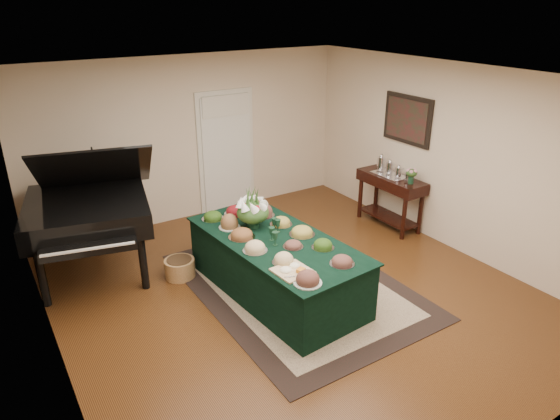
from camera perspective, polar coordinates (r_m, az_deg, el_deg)
ground at (r=6.50m, az=1.44°, el=-9.43°), size 6.00×6.00×0.00m
area_rug at (r=6.65m, az=1.79°, el=-8.55°), size 2.42×3.38×0.01m
kitchen_doorway at (r=8.72m, az=-6.14°, el=6.50°), size 1.05×0.07×2.10m
buffet_table at (r=6.32m, az=-0.44°, el=-6.39°), size 1.36×2.56×0.77m
food_platters at (r=6.20m, az=-1.47°, el=-2.51°), size 1.05×2.40×0.14m
cutting_board at (r=5.43m, az=1.33°, el=-6.72°), size 0.40×0.40×0.10m
green_goblets at (r=6.14m, az=-0.59°, el=-2.35°), size 0.30×0.42×0.18m
floral_centerpiece at (r=6.36m, az=-3.13°, el=0.16°), size 0.43×0.43×0.43m
grand_piano at (r=6.99m, az=-21.07°, el=0.01°), size 1.93×2.08×1.85m
wicker_basket at (r=6.92m, az=-11.37°, el=-6.54°), size 0.41×0.41×0.25m
mahogany_sideboard at (r=8.27m, az=12.55°, el=2.51°), size 0.45×1.20×0.86m
tea_service at (r=8.18m, az=12.64°, el=4.59°), size 0.34×0.74×0.30m
pink_bouquet at (r=7.89m, az=14.81°, el=4.07°), size 0.19×0.19×0.25m
wall_painting at (r=8.12m, az=14.35°, el=9.99°), size 0.05×0.95×0.75m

